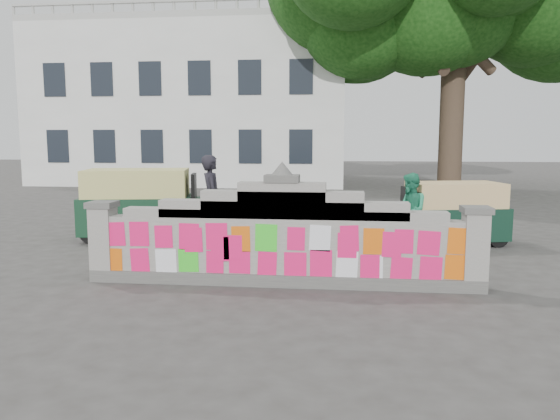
# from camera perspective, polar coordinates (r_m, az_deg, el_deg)

# --- Properties ---
(ground) EXTENTS (100.00, 100.00, 0.00)m
(ground) POSITION_cam_1_polar(r_m,az_deg,el_deg) (8.99, 0.22, -7.81)
(ground) COLOR #383533
(ground) RESTS_ON ground
(parapet_wall) EXTENTS (6.48, 0.44, 2.01)m
(parapet_wall) POSITION_cam_1_polar(r_m,az_deg,el_deg) (8.82, 0.21, -3.12)
(parapet_wall) COLOR #4C4C49
(parapet_wall) RESTS_ON ground
(building) EXTENTS (16.00, 10.00, 8.90)m
(building) POSITION_cam_1_polar(r_m,az_deg,el_deg) (31.67, -8.15, 10.37)
(building) COLOR silver
(building) RESTS_ON ground
(cyclist_bike) EXTENTS (2.13, 1.38, 1.06)m
(cyclist_bike) POSITION_cam_1_polar(r_m,az_deg,el_deg) (11.38, -7.10, -1.91)
(cyclist_bike) COLOR black
(cyclist_bike) RESTS_ON ground
(cyclist_rider) EXTENTS (0.64, 0.76, 1.79)m
(cyclist_rider) POSITION_cam_1_polar(r_m,az_deg,el_deg) (11.32, -7.13, -0.07)
(cyclist_rider) COLOR black
(cyclist_rider) RESTS_ON ground
(pedestrian) EXTENTS (0.71, 0.86, 1.65)m
(pedestrian) POSITION_cam_1_polar(r_m,az_deg,el_deg) (12.05, 13.44, -0.11)
(pedestrian) COLOR #279167
(pedestrian) RESTS_ON ground
(rickshaw_left) EXTENTS (3.07, 1.87, 1.65)m
(rickshaw_left) POSITION_cam_1_polar(r_m,az_deg,el_deg) (13.37, -14.32, 0.74)
(rickshaw_left) COLOR #10321E
(rickshaw_left) RESTS_ON ground
(rickshaw_right) EXTENTS (2.60, 1.62, 1.39)m
(rickshaw_right) POSITION_cam_1_polar(r_m,az_deg,el_deg) (12.87, 17.49, -0.23)
(rickshaw_right) COLOR black
(rickshaw_right) RESTS_ON ground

